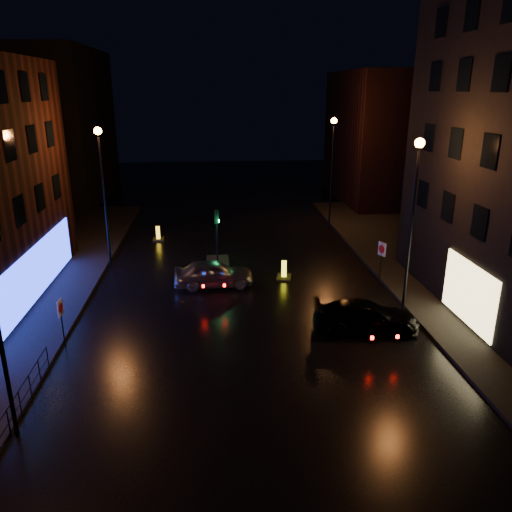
{
  "coord_description": "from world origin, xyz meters",
  "views": [
    {
      "loc": [
        -1.44,
        -15.77,
        10.45
      ],
      "look_at": [
        0.59,
        6.83,
        2.8
      ],
      "focal_mm": 35.0,
      "sensor_mm": 36.0,
      "label": 1
    }
  ],
  "objects_px": {
    "dark_sedan": "(366,317)",
    "road_sign_left": "(61,312)",
    "traffic_signal": "(218,255)",
    "bollard_near": "(284,274)",
    "bollard_far": "(158,237)",
    "road_sign_right": "(382,253)",
    "silver_hatchback": "(214,273)"
  },
  "relations": [
    {
      "from": "dark_sedan",
      "to": "bollard_near",
      "type": "height_order",
      "value": "dark_sedan"
    },
    {
      "from": "silver_hatchback",
      "to": "dark_sedan",
      "type": "distance_m",
      "value": 9.07
    },
    {
      "from": "road_sign_left",
      "to": "silver_hatchback",
      "type": "bearing_deg",
      "value": 50.0
    },
    {
      "from": "silver_hatchback",
      "to": "road_sign_left",
      "type": "relative_size",
      "value": 2.08
    },
    {
      "from": "dark_sedan",
      "to": "bollard_near",
      "type": "xyz_separation_m",
      "value": [
        -2.73,
        6.86,
        -0.46
      ]
    },
    {
      "from": "traffic_signal",
      "to": "bollard_near",
      "type": "relative_size",
      "value": 2.58
    },
    {
      "from": "bollard_far",
      "to": "traffic_signal",
      "type": "bearing_deg",
      "value": -54.53
    },
    {
      "from": "dark_sedan",
      "to": "road_sign_left",
      "type": "bearing_deg",
      "value": 97.07
    },
    {
      "from": "bollard_near",
      "to": "bollard_far",
      "type": "height_order",
      "value": "bollard_near"
    },
    {
      "from": "dark_sedan",
      "to": "bollard_near",
      "type": "distance_m",
      "value": 7.4
    },
    {
      "from": "dark_sedan",
      "to": "traffic_signal",
      "type": "bearing_deg",
      "value": 39.57
    },
    {
      "from": "silver_hatchback",
      "to": "bollard_far",
      "type": "relative_size",
      "value": 3.66
    },
    {
      "from": "dark_sedan",
      "to": "bollard_far",
      "type": "relative_size",
      "value": 3.99
    },
    {
      "from": "road_sign_left",
      "to": "road_sign_right",
      "type": "xyz_separation_m",
      "value": [
        15.79,
        5.95,
        0.2
      ]
    },
    {
      "from": "silver_hatchback",
      "to": "traffic_signal",
      "type": "bearing_deg",
      "value": -6.97
    },
    {
      "from": "dark_sedan",
      "to": "road_sign_right",
      "type": "distance_m",
      "value": 6.4
    },
    {
      "from": "bollard_far",
      "to": "road_sign_right",
      "type": "xyz_separation_m",
      "value": [
        13.3,
        -9.52,
        1.54
      ]
    },
    {
      "from": "silver_hatchback",
      "to": "bollard_far",
      "type": "bearing_deg",
      "value": 20.09
    },
    {
      "from": "silver_hatchback",
      "to": "bollard_far",
      "type": "height_order",
      "value": "silver_hatchback"
    },
    {
      "from": "dark_sedan",
      "to": "road_sign_left",
      "type": "relative_size",
      "value": 2.27
    },
    {
      "from": "silver_hatchback",
      "to": "road_sign_right",
      "type": "xyz_separation_m",
      "value": [
        9.37,
        -0.26,
        1.03
      ]
    },
    {
      "from": "traffic_signal",
      "to": "road_sign_right",
      "type": "distance_m",
      "value": 10.07
    },
    {
      "from": "traffic_signal",
      "to": "bollard_near",
      "type": "xyz_separation_m",
      "value": [
        3.78,
        -3.03,
        -0.27
      ]
    },
    {
      "from": "bollard_far",
      "to": "road_sign_left",
      "type": "relative_size",
      "value": 0.57
    },
    {
      "from": "bollard_near",
      "to": "road_sign_right",
      "type": "bearing_deg",
      "value": 0.21
    },
    {
      "from": "road_sign_left",
      "to": "road_sign_right",
      "type": "relative_size",
      "value": 0.89
    },
    {
      "from": "dark_sedan",
      "to": "bollard_near",
      "type": "bearing_deg",
      "value": 27.9
    },
    {
      "from": "bollard_far",
      "to": "road_sign_right",
      "type": "distance_m",
      "value": 16.43
    },
    {
      "from": "traffic_signal",
      "to": "silver_hatchback",
      "type": "height_order",
      "value": "traffic_signal"
    },
    {
      "from": "traffic_signal",
      "to": "bollard_far",
      "type": "bearing_deg",
      "value": 127.99
    },
    {
      "from": "dark_sedan",
      "to": "road_sign_left",
      "type": "xyz_separation_m",
      "value": [
        -13.21,
        -0.19,
        0.88
      ]
    },
    {
      "from": "bollard_far",
      "to": "bollard_near",
      "type": "bearing_deg",
      "value": -49.01
    }
  ]
}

